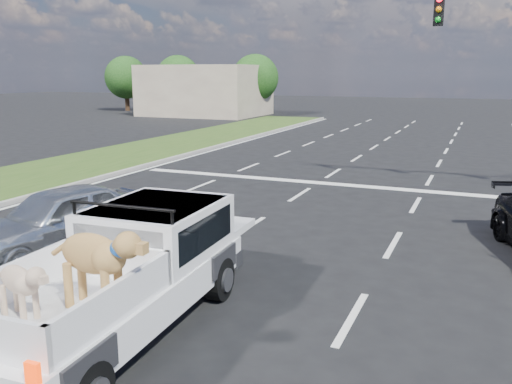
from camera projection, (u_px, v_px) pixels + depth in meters
ground at (248, 300)px, 9.01m from camera, size 160.00×160.00×0.00m
road_markings at (344, 210)px, 14.92m from camera, size 17.75×60.00×0.01m
grass_median_left at (14, 181)px, 18.78m from camera, size 5.00×60.00×0.10m
curb_left at (70, 186)px, 17.84m from camera, size 0.15×60.00×0.14m
building_left at (206, 90)px, 48.54m from camera, size 10.00×8.00×4.40m
tree_far_a at (126, 77)px, 53.91m from camera, size 4.20×4.20×5.40m
tree_far_b at (178, 78)px, 51.62m from camera, size 4.20×4.20×5.40m
tree_far_c at (255, 78)px, 48.58m from camera, size 4.20×4.20×5.40m
pickup_truck at (124, 273)px, 7.77m from camera, size 2.12×5.15×1.90m
silver_sedan at (60, 219)px, 11.38m from camera, size 2.73×4.42×1.40m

